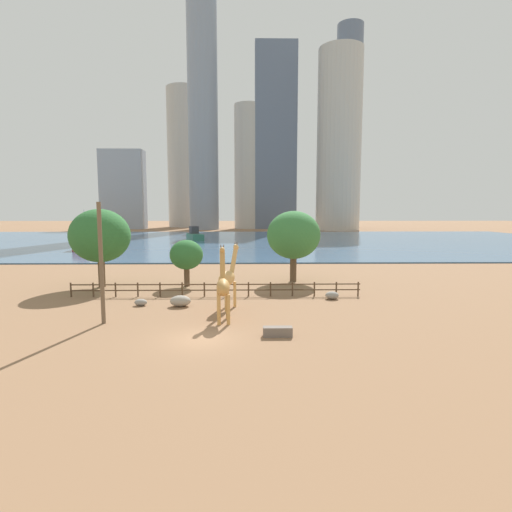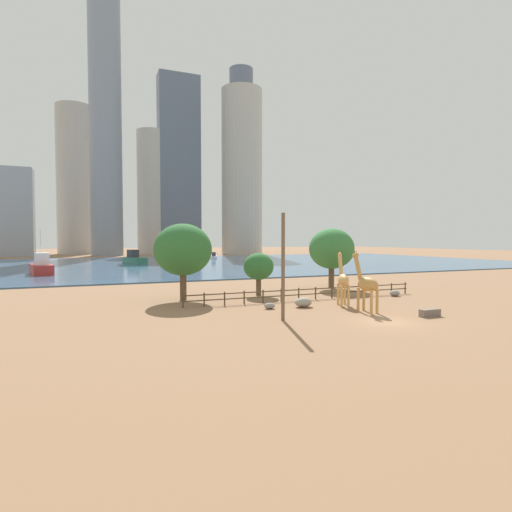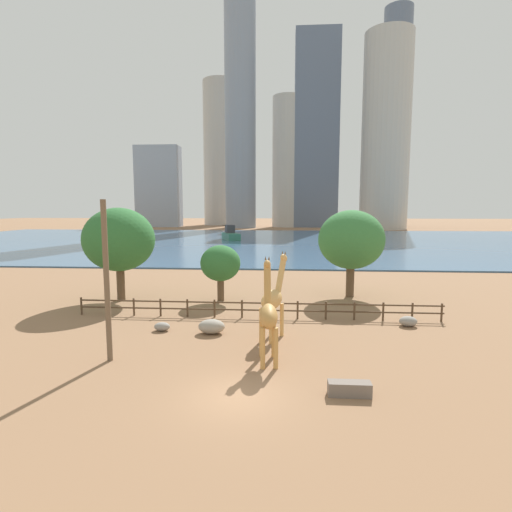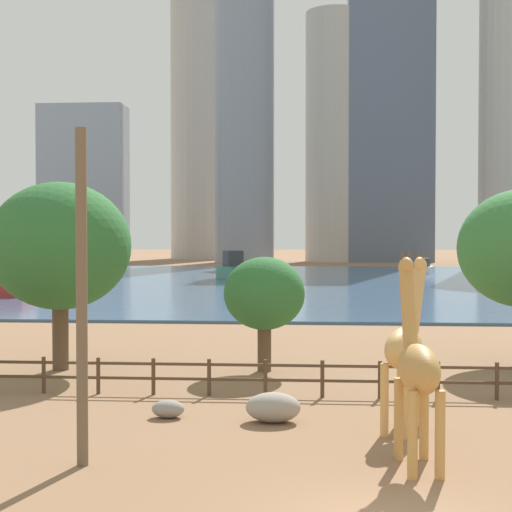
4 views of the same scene
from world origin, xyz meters
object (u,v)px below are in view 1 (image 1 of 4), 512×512
tree_left_large (294,235)px  boat_ferry (195,235)px  boulder_small (180,301)px  boat_tug (286,233)px  giraffe_companion (223,286)px  boulder_by_pole (141,302)px  giraffe_tall (228,278)px  boulder_near_fence (332,295)px  tree_right_tall (186,255)px  boat_sailboat (85,243)px  feeding_trough (278,332)px  tree_center_broad (100,236)px  utility_pole (101,264)px

tree_left_large → boat_ferry: bearing=107.4°
boulder_small → boat_tug: 88.81m
giraffe_companion → boulder_by_pole: 8.68m
giraffe_tall → boat_ferry: giraffe_tall is taller
boulder_near_fence → boat_tug: 84.85m
boulder_by_pole → boat_ferry: 71.24m
giraffe_companion → tree_right_tall: size_ratio=1.11×
giraffe_companion → tree_right_tall: 13.88m
giraffe_companion → tree_left_large: tree_left_large is taller
tree_right_tall → boat_ferry: 63.05m
tree_left_large → tree_right_tall: bearing=-167.0°
tree_right_tall → boat_sailboat: bearing=124.4°
feeding_trough → tree_center_broad: bearing=135.6°
utility_pole → boat_sailboat: bearing=113.3°
tree_left_large → boat_sailboat: bearing=136.6°
giraffe_tall → tree_right_tall: 10.57m
tree_center_broad → boat_tug: tree_center_broad is taller
feeding_trough → tree_right_tall: size_ratio=0.38×
utility_pole → feeding_trough: bearing=-14.6°
giraffe_tall → utility_pole: (-8.33, -4.15, 1.71)m
giraffe_companion → boulder_near_fence: bearing=-58.6°
boulder_by_pole → boat_sailboat: size_ratio=0.11×
giraffe_companion → boulder_small: giraffe_companion is taller
giraffe_tall → tree_left_large: 13.91m
boulder_small → boat_sailboat: boat_sailboat is taller
utility_pole → feeding_trough: 12.75m
tree_right_tall → boat_sailboat: size_ratio=0.53×
giraffe_companion → boat_ferry: giraffe_companion is taller
giraffe_companion → tree_left_large: size_ratio=0.69×
utility_pole → boat_ferry: bearing=93.0°
boulder_by_pole → tree_left_large: 18.22m
utility_pole → boulder_small: bearing=47.1°
boat_tug → giraffe_companion: bearing=-170.8°
tree_left_large → tree_center_broad: tree_center_broad is taller
boulder_small → boat_ferry: 71.87m
boat_ferry → boat_sailboat: boat_sailboat is taller
giraffe_tall → boulder_near_fence: bearing=-48.3°
boulder_by_pole → boat_sailboat: 51.27m
giraffe_companion → utility_pole: bearing=88.2°
tree_right_tall → giraffe_companion: bearing=-70.8°
utility_pole → boulder_by_pole: size_ratio=8.15×
boulder_near_fence → boat_tug: (3.93, 84.75, 0.60)m
tree_center_broad → boat_ferry: bearing=89.1°
utility_pole → tree_right_tall: 14.09m
utility_pole → boulder_small: (4.45, 4.79, -3.70)m
tree_center_broad → tree_right_tall: 8.79m
tree_right_tall → boat_tug: 80.39m
boulder_by_pole → utility_pole: bearing=-102.9°
boat_ferry → boat_tug: boat_ferry is taller
boulder_near_fence → boulder_by_pole: size_ratio=1.15×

